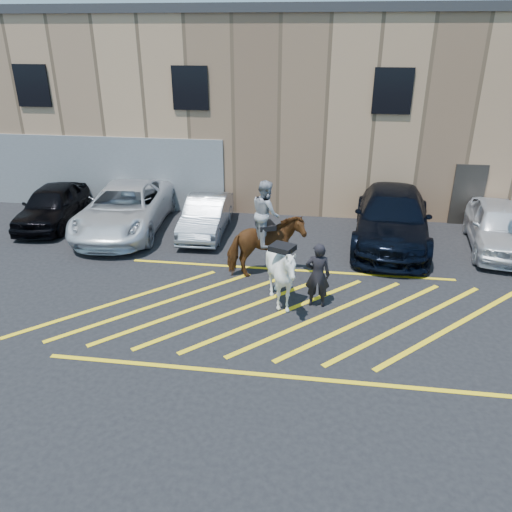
# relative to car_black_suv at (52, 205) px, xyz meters

# --- Properties ---
(ground) EXTENTS (90.00, 90.00, 0.00)m
(ground) POSITION_rel_car_black_suv_xyz_m (8.79, -4.90, -0.71)
(ground) COLOR black
(ground) RESTS_ON ground
(car_black_suv) EXTENTS (2.12, 4.31, 1.41)m
(car_black_suv) POSITION_rel_car_black_suv_xyz_m (0.00, 0.00, 0.00)
(car_black_suv) COLOR black
(car_black_suv) RESTS_ON ground
(car_white_pickup) EXTENTS (3.07, 5.85, 1.57)m
(car_white_pickup) POSITION_rel_car_black_suv_xyz_m (2.84, -0.21, 0.08)
(car_white_pickup) COLOR silver
(car_white_pickup) RESTS_ON ground
(car_silver_sedan) EXTENTS (1.45, 3.86, 1.26)m
(car_silver_sedan) POSITION_rel_car_black_suv_xyz_m (5.71, -0.10, -0.08)
(car_silver_sedan) COLOR #8F939C
(car_silver_sedan) RESTS_ON ground
(car_blue_suv) EXTENTS (2.98, 6.07, 1.70)m
(car_blue_suv) POSITION_rel_car_black_suv_xyz_m (11.96, -0.02, 0.14)
(car_blue_suv) COLOR black
(car_blue_suv) RESTS_ON ground
(car_white_suv) EXTENTS (2.31, 4.61, 1.51)m
(car_white_suv) POSITION_rel_car_black_suv_xyz_m (15.29, -0.17, 0.05)
(car_white_suv) COLOR white
(car_white_suv) RESTS_ON ground
(handler) EXTENTS (0.63, 0.42, 1.72)m
(handler) POSITION_rel_car_black_suv_xyz_m (9.66, -4.67, 0.15)
(handler) COLOR black
(handler) RESTS_ON ground
(warehouse) EXTENTS (32.42, 10.20, 7.30)m
(warehouse) POSITION_rel_car_black_suv_xyz_m (8.77, 7.09, 2.94)
(warehouse) COLOR tan
(warehouse) RESTS_ON ground
(hatching_zone) EXTENTS (12.60, 5.12, 0.01)m
(hatching_zone) POSITION_rel_car_black_suv_xyz_m (8.79, -5.20, -0.70)
(hatching_zone) COLOR yellow
(hatching_zone) RESTS_ON ground
(mounted_bay) EXTENTS (2.34, 1.74, 2.81)m
(mounted_bay) POSITION_rel_car_black_suv_xyz_m (8.15, -3.14, 0.43)
(mounted_bay) COLOR #583315
(mounted_bay) RESTS_ON ground
(saddled_white) EXTENTS (2.00, 2.10, 1.83)m
(saddled_white) POSITION_rel_car_black_suv_xyz_m (8.77, -4.86, 0.21)
(saddled_white) COLOR white
(saddled_white) RESTS_ON ground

